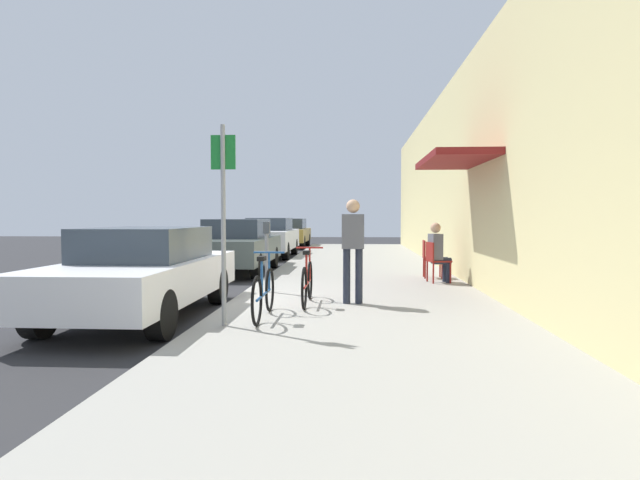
{
  "coord_description": "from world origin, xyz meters",
  "views": [
    {
      "loc": [
        2.07,
        -8.82,
        1.55
      ],
      "look_at": [
        1.19,
        5.13,
        0.91
      ],
      "focal_mm": 29.28,
      "sensor_mm": 36.0,
      "label": 1
    }
  ],
  "objects_px": {
    "parking_meter": "(267,251)",
    "parked_car_1": "(237,245)",
    "cafe_chair_1": "(429,256)",
    "street_sign": "(223,209)",
    "parked_car_2": "(270,237)",
    "parked_car_0": "(144,271)",
    "cafe_chair_0": "(435,259)",
    "pedestrian_standing": "(353,242)",
    "parked_car_3": "(289,233)",
    "bicycle_1": "(307,282)",
    "seated_patron_0": "(438,250)",
    "bicycle_0": "(264,293)"
  },
  "relations": [
    {
      "from": "parked_car_3",
      "to": "seated_patron_0",
      "type": "height_order",
      "value": "parked_car_3"
    },
    {
      "from": "street_sign",
      "to": "cafe_chair_1",
      "type": "distance_m",
      "value": 6.6
    },
    {
      "from": "bicycle_1",
      "to": "pedestrian_standing",
      "type": "xyz_separation_m",
      "value": [
        0.74,
        0.09,
        0.64
      ]
    },
    {
      "from": "parking_meter",
      "to": "cafe_chair_0",
      "type": "height_order",
      "value": "parking_meter"
    },
    {
      "from": "parked_car_3",
      "to": "parking_meter",
      "type": "relative_size",
      "value": 3.33
    },
    {
      "from": "parked_car_0",
      "to": "pedestrian_standing",
      "type": "xyz_separation_m",
      "value": [
        3.17,
        0.79,
        0.41
      ]
    },
    {
      "from": "street_sign",
      "to": "pedestrian_standing",
      "type": "bearing_deg",
      "value": 47.66
    },
    {
      "from": "street_sign",
      "to": "parked_car_0",
      "type": "bearing_deg",
      "value": 145.12
    },
    {
      "from": "bicycle_1",
      "to": "seated_patron_0",
      "type": "height_order",
      "value": "seated_patron_0"
    },
    {
      "from": "parked_car_1",
      "to": "parked_car_2",
      "type": "xyz_separation_m",
      "value": [
        0.0,
        5.55,
        0.01
      ]
    },
    {
      "from": "parked_car_0",
      "to": "cafe_chair_1",
      "type": "height_order",
      "value": "parked_car_0"
    },
    {
      "from": "parking_meter",
      "to": "parked_car_1",
      "type": "bearing_deg",
      "value": 109.52
    },
    {
      "from": "parked_car_3",
      "to": "street_sign",
      "type": "relative_size",
      "value": 1.69
    },
    {
      "from": "parked_car_1",
      "to": "cafe_chair_1",
      "type": "relative_size",
      "value": 5.06
    },
    {
      "from": "parked_car_2",
      "to": "parked_car_3",
      "type": "bearing_deg",
      "value": 90.0
    },
    {
      "from": "parked_car_2",
      "to": "parked_car_3",
      "type": "distance_m",
      "value": 6.21
    },
    {
      "from": "cafe_chair_0",
      "to": "pedestrian_standing",
      "type": "relative_size",
      "value": 0.51
    },
    {
      "from": "parked_car_2",
      "to": "pedestrian_standing",
      "type": "relative_size",
      "value": 2.59
    },
    {
      "from": "cafe_chair_1",
      "to": "street_sign",
      "type": "bearing_deg",
      "value": -121.81
    },
    {
      "from": "parked_car_2",
      "to": "cafe_chair_1",
      "type": "relative_size",
      "value": 5.06
    },
    {
      "from": "bicycle_1",
      "to": "cafe_chair_1",
      "type": "distance_m",
      "value": 4.55
    },
    {
      "from": "cafe_chair_0",
      "to": "parked_car_2",
      "type": "bearing_deg",
      "value": 120.73
    },
    {
      "from": "parking_meter",
      "to": "bicycle_0",
      "type": "relative_size",
      "value": 0.77
    },
    {
      "from": "bicycle_1",
      "to": "parked_car_3",
      "type": "bearing_deg",
      "value": 97.94
    },
    {
      "from": "parked_car_1",
      "to": "parking_meter",
      "type": "xyz_separation_m",
      "value": [
        1.55,
        -4.37,
        0.13
      ]
    },
    {
      "from": "bicycle_0",
      "to": "bicycle_1",
      "type": "distance_m",
      "value": 1.31
    },
    {
      "from": "pedestrian_standing",
      "to": "bicycle_1",
      "type": "bearing_deg",
      "value": -173.07
    },
    {
      "from": "bicycle_1",
      "to": "street_sign",
      "type": "bearing_deg",
      "value": -118.14
    },
    {
      "from": "parked_car_1",
      "to": "parked_car_2",
      "type": "relative_size",
      "value": 1.0
    },
    {
      "from": "parked_car_0",
      "to": "cafe_chair_0",
      "type": "relative_size",
      "value": 5.06
    },
    {
      "from": "parking_meter",
      "to": "street_sign",
      "type": "height_order",
      "value": "street_sign"
    },
    {
      "from": "parking_meter",
      "to": "bicycle_1",
      "type": "relative_size",
      "value": 0.77
    },
    {
      "from": "parked_car_0",
      "to": "parked_car_1",
      "type": "height_order",
      "value": "parked_car_1"
    },
    {
      "from": "parking_meter",
      "to": "cafe_chair_0",
      "type": "relative_size",
      "value": 1.52
    },
    {
      "from": "bicycle_0",
      "to": "bicycle_1",
      "type": "relative_size",
      "value": 1.0
    },
    {
      "from": "parked_car_1",
      "to": "parked_car_2",
      "type": "height_order",
      "value": "parked_car_2"
    },
    {
      "from": "street_sign",
      "to": "parking_meter",
      "type": "bearing_deg",
      "value": 89.06
    },
    {
      "from": "parked_car_2",
      "to": "parked_car_3",
      "type": "xyz_separation_m",
      "value": [
        0.0,
        6.21,
        -0.03
      ]
    },
    {
      "from": "parked_car_2",
      "to": "seated_patron_0",
      "type": "distance_m",
      "value": 9.69
    },
    {
      "from": "pedestrian_standing",
      "to": "street_sign",
      "type": "bearing_deg",
      "value": -132.34
    },
    {
      "from": "parked_car_0",
      "to": "cafe_chair_1",
      "type": "relative_size",
      "value": 5.06
    },
    {
      "from": "parking_meter",
      "to": "cafe_chair_1",
      "type": "height_order",
      "value": "parking_meter"
    },
    {
      "from": "parked_car_3",
      "to": "bicycle_1",
      "type": "bearing_deg",
      "value": -82.06
    },
    {
      "from": "bicycle_0",
      "to": "cafe_chair_0",
      "type": "xyz_separation_m",
      "value": [
        3.01,
        4.14,
        0.14
      ]
    },
    {
      "from": "pedestrian_standing",
      "to": "parked_car_1",
      "type": "bearing_deg",
      "value": 119.53
    },
    {
      "from": "parked_car_0",
      "to": "parking_meter",
      "type": "xyz_separation_m",
      "value": [
        1.55,
        2.01,
        0.17
      ]
    },
    {
      "from": "street_sign",
      "to": "cafe_chair_0",
      "type": "height_order",
      "value": "street_sign"
    },
    {
      "from": "seated_patron_0",
      "to": "cafe_chair_1",
      "type": "relative_size",
      "value": 1.48
    },
    {
      "from": "parked_car_2",
      "to": "street_sign",
      "type": "distance_m",
      "value": 13.1
    },
    {
      "from": "bicycle_1",
      "to": "cafe_chair_1",
      "type": "bearing_deg",
      "value": 56.6
    }
  ]
}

